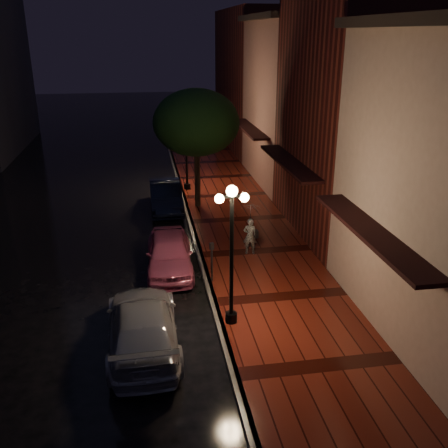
{
  "coord_description": "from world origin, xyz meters",
  "views": [
    {
      "loc": [
        -2.0,
        -17.88,
        8.37
      ],
      "look_at": [
        0.95,
        -0.01,
        1.4
      ],
      "focal_mm": 40.0,
      "sensor_mm": 36.0,
      "label": 1
    }
  ],
  "objects_px": {
    "navy_car": "(166,196)",
    "pink_car": "(169,253)",
    "streetlamp_near": "(232,248)",
    "streetlamp_far": "(186,146)",
    "street_tree": "(196,125)",
    "parking_meter": "(212,258)",
    "woman_with_umbrella": "(250,221)",
    "silver_car": "(143,325)"
  },
  "relations": [
    {
      "from": "streetlamp_far",
      "to": "parking_meter",
      "type": "relative_size",
      "value": 2.96
    },
    {
      "from": "streetlamp_near",
      "to": "pink_car",
      "type": "xyz_separation_m",
      "value": [
        -1.6,
        4.13,
        -1.89
      ]
    },
    {
      "from": "navy_car",
      "to": "pink_car",
      "type": "bearing_deg",
      "value": -92.32
    },
    {
      "from": "pink_car",
      "to": "silver_car",
      "type": "height_order",
      "value": "pink_car"
    },
    {
      "from": "streetlamp_near",
      "to": "street_tree",
      "type": "distance_m",
      "value": 11.12
    },
    {
      "from": "streetlamp_near",
      "to": "street_tree",
      "type": "height_order",
      "value": "street_tree"
    },
    {
      "from": "streetlamp_near",
      "to": "parking_meter",
      "type": "bearing_deg",
      "value": 94.17
    },
    {
      "from": "street_tree",
      "to": "parking_meter",
      "type": "bearing_deg",
      "value": -93.18
    },
    {
      "from": "silver_car",
      "to": "parking_meter",
      "type": "relative_size",
      "value": 3.33
    },
    {
      "from": "streetlamp_far",
      "to": "navy_car",
      "type": "relative_size",
      "value": 0.99
    },
    {
      "from": "silver_car",
      "to": "woman_with_umbrella",
      "type": "xyz_separation_m",
      "value": [
        4.26,
        5.51,
        0.81
      ]
    },
    {
      "from": "streetlamp_far",
      "to": "navy_car",
      "type": "bearing_deg",
      "value": -114.85
    },
    {
      "from": "streetlamp_near",
      "to": "silver_car",
      "type": "xyz_separation_m",
      "value": [
        -2.64,
        -0.67,
        -1.9
      ]
    },
    {
      "from": "streetlamp_far",
      "to": "parking_meter",
      "type": "xyz_separation_m",
      "value": [
        -0.2,
        -11.26,
        -1.57
      ]
    },
    {
      "from": "silver_car",
      "to": "navy_car",
      "type": "bearing_deg",
      "value": -97.34
    },
    {
      "from": "street_tree",
      "to": "pink_car",
      "type": "bearing_deg",
      "value": -105.18
    },
    {
      "from": "streetlamp_near",
      "to": "silver_car",
      "type": "height_order",
      "value": "streetlamp_near"
    },
    {
      "from": "parking_meter",
      "to": "street_tree",
      "type": "bearing_deg",
      "value": 64.86
    },
    {
      "from": "pink_car",
      "to": "parking_meter",
      "type": "distance_m",
      "value": 2.0
    },
    {
      "from": "street_tree",
      "to": "pink_car",
      "type": "xyz_separation_m",
      "value": [
        -1.86,
        -6.86,
        -3.54
      ]
    },
    {
      "from": "streetlamp_far",
      "to": "navy_car",
      "type": "height_order",
      "value": "streetlamp_far"
    },
    {
      "from": "streetlamp_near",
      "to": "streetlamp_far",
      "type": "bearing_deg",
      "value": 90.0
    },
    {
      "from": "pink_car",
      "to": "streetlamp_near",
      "type": "bearing_deg",
      "value": -66.94
    },
    {
      "from": "streetlamp_near",
      "to": "streetlamp_far",
      "type": "height_order",
      "value": "same"
    },
    {
      "from": "streetlamp_far",
      "to": "silver_car",
      "type": "xyz_separation_m",
      "value": [
        -2.64,
        -14.67,
        -1.9
      ]
    },
    {
      "from": "streetlamp_far",
      "to": "navy_car",
      "type": "distance_m",
      "value": 3.73
    },
    {
      "from": "parking_meter",
      "to": "woman_with_umbrella",
      "type": "bearing_deg",
      "value": 27.16
    },
    {
      "from": "streetlamp_far",
      "to": "woman_with_umbrella",
      "type": "relative_size",
      "value": 2.09
    },
    {
      "from": "navy_car",
      "to": "silver_car",
      "type": "height_order",
      "value": "navy_car"
    },
    {
      "from": "streetlamp_far",
      "to": "street_tree",
      "type": "xyz_separation_m",
      "value": [
        0.26,
        -3.01,
        1.64
      ]
    },
    {
      "from": "pink_car",
      "to": "woman_with_umbrella",
      "type": "xyz_separation_m",
      "value": [
        3.22,
        0.71,
        0.8
      ]
    },
    {
      "from": "street_tree",
      "to": "silver_car",
      "type": "distance_m",
      "value": 12.53
    },
    {
      "from": "pink_car",
      "to": "woman_with_umbrella",
      "type": "distance_m",
      "value": 3.4
    },
    {
      "from": "pink_car",
      "to": "silver_car",
      "type": "relative_size",
      "value": 0.85
    },
    {
      "from": "streetlamp_far",
      "to": "pink_car",
      "type": "xyz_separation_m",
      "value": [
        -1.6,
        -9.87,
        -1.89
      ]
    },
    {
      "from": "streetlamp_far",
      "to": "parking_meter",
      "type": "bearing_deg",
      "value": -91.02
    },
    {
      "from": "streetlamp_near",
      "to": "streetlamp_far",
      "type": "distance_m",
      "value": 14.0
    },
    {
      "from": "navy_car",
      "to": "woman_with_umbrella",
      "type": "relative_size",
      "value": 2.12
    },
    {
      "from": "street_tree",
      "to": "pink_car",
      "type": "height_order",
      "value": "street_tree"
    },
    {
      "from": "streetlamp_near",
      "to": "street_tree",
      "type": "bearing_deg",
      "value": 88.65
    },
    {
      "from": "pink_car",
      "to": "parking_meter",
      "type": "bearing_deg",
      "value": -42.91
    },
    {
      "from": "woman_with_umbrella",
      "to": "parking_meter",
      "type": "distance_m",
      "value": 2.82
    }
  ]
}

